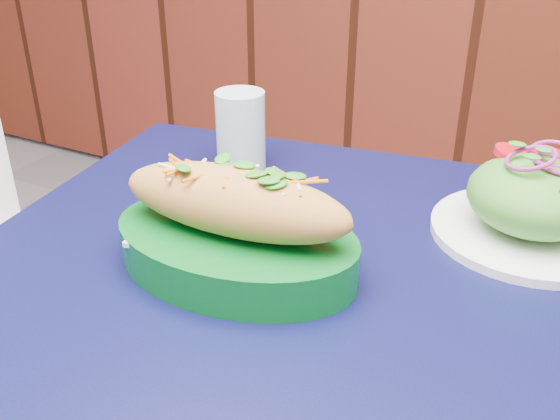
% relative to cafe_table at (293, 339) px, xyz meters
% --- Properties ---
extents(cafe_table, '(0.91, 0.91, 0.75)m').
position_rel_cafe_table_xyz_m(cafe_table, '(0.00, 0.00, 0.00)').
color(cafe_table, black).
rests_on(cafe_table, ground).
extents(banh_mi_basket, '(0.30, 0.21, 0.13)m').
position_rel_cafe_table_xyz_m(banh_mi_basket, '(-0.07, -0.01, 0.14)').
color(banh_mi_basket, '#07581B').
rests_on(banh_mi_basket, cafe_table).
extents(salad_plate, '(0.24, 0.24, 0.12)m').
position_rel_cafe_table_xyz_m(salad_plate, '(0.22, 0.22, 0.14)').
color(salad_plate, white).
rests_on(salad_plate, cafe_table).
extents(water_glass, '(0.07, 0.07, 0.12)m').
position_rel_cafe_table_xyz_m(water_glass, '(-0.21, 0.23, 0.15)').
color(water_glass, silver).
rests_on(water_glass, cafe_table).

